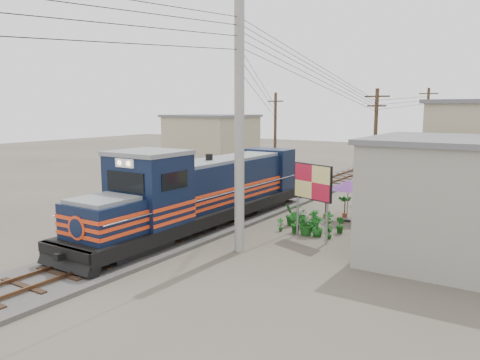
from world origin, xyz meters
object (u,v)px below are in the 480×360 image
Objects in this scene: locomotive at (202,193)px; vendor at (360,209)px; market_umbrella at (348,185)px; billboard at (312,184)px.

locomotive is 7.85m from vendor.
market_umbrella is 1.40m from vendor.
vendor is at bearing 37.26° from locomotive.
locomotive is at bearing -136.61° from market_umbrella.
locomotive is 4.67× the size of billboard.
billboard is at bearing 11.59° from locomotive.
billboard is at bearing 52.35° from vendor.
market_umbrella reaches higher than vendor.
locomotive is 5.42m from billboard.
vendor is (6.21, 4.72, -0.90)m from locomotive.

